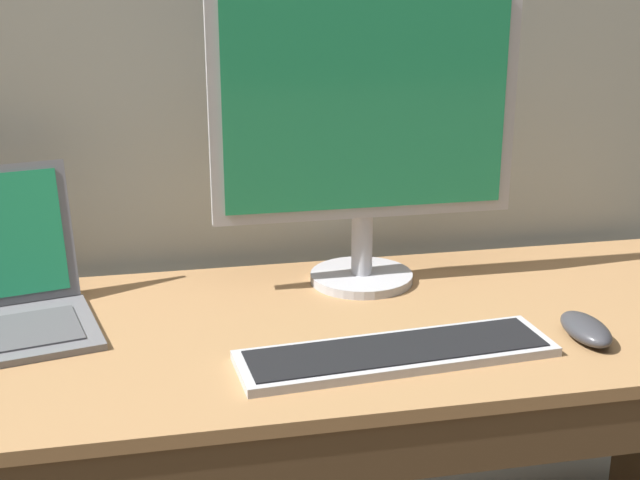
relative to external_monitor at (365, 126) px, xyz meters
name	(u,v)px	position (x,y,z in m)	size (l,w,h in m)	color
desk	(278,455)	(-0.18, -0.18, -0.50)	(1.66, 0.58, 0.70)	#A87A4C
external_monitor	(365,126)	(0.00, 0.00, 0.00)	(0.52, 0.18, 0.51)	#B7B7BC
wired_keyboard	(397,353)	(-0.03, -0.30, -0.27)	(0.47, 0.16, 0.02)	#BCBCC1
computer_mouse	(586,329)	(0.27, -0.30, -0.27)	(0.06, 0.12, 0.03)	#38383D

